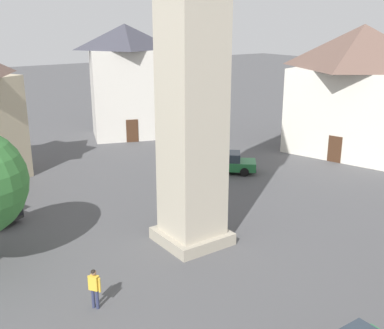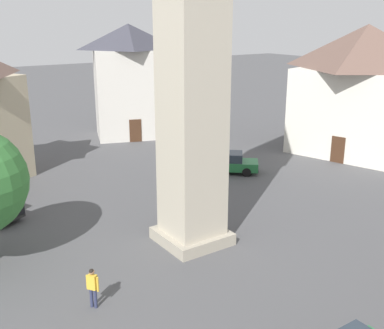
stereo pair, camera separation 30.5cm
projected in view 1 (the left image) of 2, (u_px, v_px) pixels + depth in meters
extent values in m
plane|color=#4C4C4F|center=(192.00, 241.00, 23.94)|extent=(200.00, 200.00, 0.00)
cube|color=#A59C89|center=(192.00, 236.00, 23.85)|extent=(3.19, 3.19, 0.60)
cube|color=#B7AD99|center=(192.00, 118.00, 22.04)|extent=(2.55, 2.55, 11.60)
cube|color=#236B38|center=(228.00, 165.00, 34.55)|extent=(3.94, 4.23, 0.64)
cube|color=#28333D|center=(226.00, 157.00, 34.38)|extent=(2.55, 2.61, 0.64)
cylinder|color=black|center=(244.00, 165.00, 35.29)|extent=(0.58, 0.63, 0.64)
cylinder|color=black|center=(244.00, 172.00, 33.77)|extent=(0.58, 0.63, 0.64)
cylinder|color=black|center=(211.00, 165.00, 35.49)|extent=(0.58, 0.63, 0.64)
cylinder|color=black|center=(210.00, 171.00, 33.97)|extent=(0.58, 0.63, 0.64)
cube|color=black|center=(255.00, 168.00, 34.45)|extent=(1.35, 1.17, 0.16)
cylinder|color=black|center=(13.00, 214.00, 26.53)|extent=(0.67, 0.46, 0.64)
cube|color=black|center=(11.00, 221.00, 25.47)|extent=(0.78, 1.57, 0.16)
cylinder|color=#2D3351|center=(93.00, 298.00, 18.32)|extent=(0.13, 0.13, 0.82)
cylinder|color=#2D3351|center=(97.00, 299.00, 18.25)|extent=(0.13, 0.13, 0.82)
cube|color=gold|center=(94.00, 283.00, 18.07)|extent=(0.42, 0.38, 0.60)
cylinder|color=gold|center=(89.00, 283.00, 18.17)|extent=(0.09, 0.09, 0.60)
cylinder|color=gold|center=(100.00, 285.00, 18.01)|extent=(0.09, 0.09, 0.60)
sphere|color=#9E7051|center=(93.00, 272.00, 17.94)|extent=(0.22, 0.22, 0.22)
sphere|color=black|center=(93.00, 272.00, 17.93)|extent=(0.20, 0.20, 0.20)
cube|color=silver|center=(356.00, 111.00, 39.11)|extent=(11.30, 10.06, 7.01)
pyramid|color=brown|center=(363.00, 47.00, 37.55)|extent=(11.87, 10.57, 3.49)
cube|color=#422819|center=(335.00, 149.00, 36.94)|extent=(1.08, 0.38, 2.10)
cube|color=beige|center=(127.00, 94.00, 44.49)|extent=(7.02, 7.83, 8.18)
pyramid|color=#383842|center=(125.00, 37.00, 42.94)|extent=(7.37, 8.22, 2.29)
cube|color=#422819|center=(132.00, 131.00, 43.02)|extent=(0.45, 1.06, 2.10)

